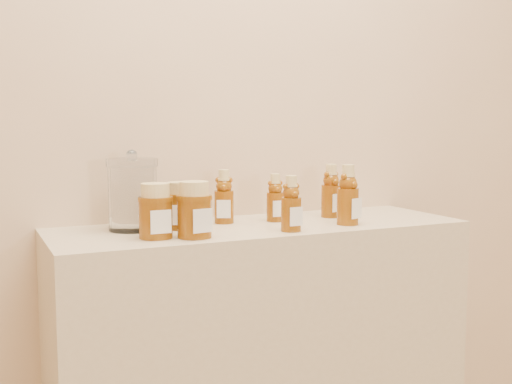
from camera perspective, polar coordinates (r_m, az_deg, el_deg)
name	(u,v)px	position (r m, az deg, el deg)	size (l,w,h in m)	color
wall_back	(233,72)	(2.02, -2.02, 10.61)	(3.50, 0.02, 2.70)	tan
display_table	(260,375)	(1.98, 0.40, -15.92)	(1.20, 0.40, 0.90)	tan
bear_bottle_back_left	(224,193)	(1.88, -2.86, -0.09)	(0.06, 0.06, 0.18)	#653208
bear_bottle_back_mid	(275,194)	(1.91, 1.72, -0.22)	(0.05, 0.05, 0.16)	#653208
bear_bottle_back_right	(331,187)	(2.01, 6.68, 0.42)	(0.06, 0.06, 0.19)	#653208
bear_bottle_front_left	(291,200)	(1.74, 3.14, -0.71)	(0.06, 0.06, 0.17)	#653208
bear_bottle_front_right	(348,191)	(1.87, 8.17, 0.10)	(0.07, 0.07, 0.20)	#653208
honey_jar_left	(156,211)	(1.66, -8.92, -1.66)	(0.09, 0.09, 0.14)	#653208
honey_jar_back	(180,205)	(1.79, -6.79, -1.20)	(0.08, 0.08, 0.13)	#653208
honey_jar_front	(194,210)	(1.65, -5.50, -1.57)	(0.09, 0.09, 0.15)	#653208
glass_canister	(133,191)	(1.78, -10.92, 0.06)	(0.14, 0.14, 0.22)	white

